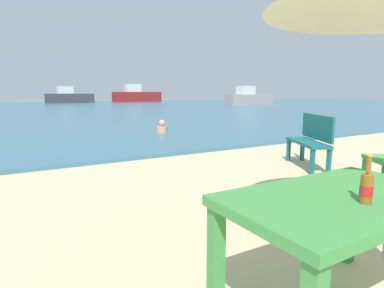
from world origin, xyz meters
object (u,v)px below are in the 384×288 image
Objects in this scene: swimmer_person at (162,128)px; boat_cargo_ship at (69,97)px; bench_teal_center at (312,138)px; boat_barge at (136,95)px; boat_fishing_trawler at (249,98)px; picnic_table_green at (340,212)px; beer_bottle_amber at (367,186)px.

swimmer_person is 33.18m from boat_cargo_ship.
boat_barge is at bearing 73.74° from bench_teal_center.
boat_fishing_trawler is at bearing 51.91° from bench_teal_center.
picnic_table_green is at bearing -97.48° from boat_cargo_ship.
bench_teal_center is 3.00× the size of swimmer_person.
boat_cargo_ship is at bearing 133.57° from boat_fishing_trawler.
boat_barge is (11.95, 34.06, 0.72)m from swimmer_person.
swimmer_person is 0.06× the size of boat_barge.
beer_bottle_amber is at bearing -97.48° from boat_cargo_ship.
boat_cargo_ship is (2.31, 38.50, 0.28)m from bench_teal_center.
picnic_table_green is 41.57m from boat_cargo_ship.
bench_teal_center is at bearing -85.50° from swimmer_person.
boat_cargo_ship reaches higher than boat_fishing_trawler.
boat_barge is at bearing 70.90° from picnic_table_green.
beer_bottle_amber is (-0.03, -0.16, 0.20)m from picnic_table_green.
beer_bottle_amber is 0.04× the size of boat_barge.
boat_barge is at bearing 6.20° from boat_cargo_ship.
beer_bottle_amber is 0.65× the size of swimmer_person.
beer_bottle_amber is at bearing -137.34° from bench_teal_center.
boat_fishing_trawler is (20.68, 25.16, 0.14)m from picnic_table_green.
bench_teal_center is 41.14m from boat_barge.
boat_cargo_ship is at bearing -173.80° from boat_barge.
picnic_table_green is at bearing 80.38° from beer_bottle_amber.
beer_bottle_amber is 8.76m from swimmer_person.
boat_barge is 18.11m from boat_fishing_trawler.
picnic_table_green is 0.26× the size of boat_fishing_trawler.
bench_teal_center is at bearing -106.26° from boat_barge.
beer_bottle_amber is 0.22× the size of bench_teal_center.
picnic_table_green is 0.21× the size of boat_barge.
boat_fishing_trawler reaches higher than picnic_table_green.
boat_barge reaches higher than bench_teal_center.
bench_teal_center reaches higher than picnic_table_green.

